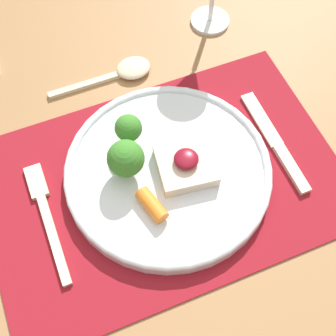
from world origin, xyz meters
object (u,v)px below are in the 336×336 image
at_px(dinner_plate, 166,170).
at_px(spoon, 125,71).
at_px(knife, 279,148).
at_px(fork, 46,213).

distance_m(dinner_plate, spoon, 0.20).
xyz_separation_m(dinner_plate, knife, (0.17, -0.02, -0.01)).
distance_m(fork, knife, 0.34).
bearing_deg(dinner_plate, spoon, 87.29).
height_order(fork, knife, knife).
bearing_deg(fork, spoon, 45.40).
relative_size(dinner_plate, spoon, 1.71).
xyz_separation_m(fork, spoon, (0.18, 0.19, 0.00)).
xyz_separation_m(dinner_plate, spoon, (0.01, 0.20, -0.01)).
bearing_deg(knife, fork, 177.71).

